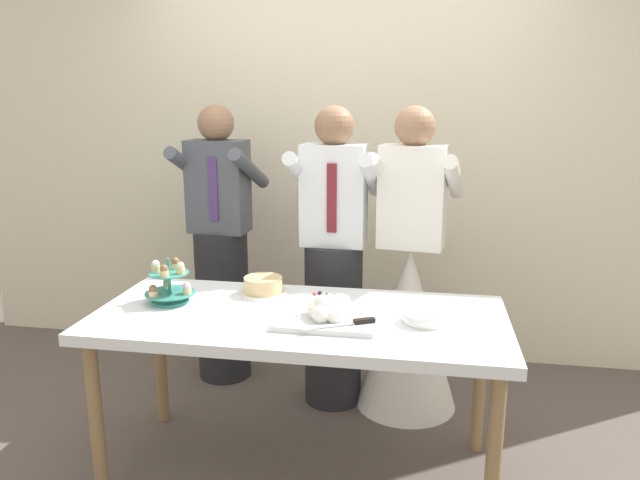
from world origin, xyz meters
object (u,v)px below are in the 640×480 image
dessert_table (299,330)px  round_cake (263,286)px  person_groom (334,275)px  cupcake_stand (170,285)px  main_cake_tray (328,312)px  person_bride (409,306)px  plate_stack (425,317)px  person_guest (221,260)px

dessert_table → round_cake: round_cake is taller
round_cake → person_groom: person_groom is taller
cupcake_stand → main_cake_tray: 0.77m
round_cake → person_bride: bearing=35.0°
dessert_table → person_groom: person_groom is taller
plate_stack → person_guest: person_guest is taller
person_bride → person_groom: bearing=-177.7°
dessert_table → plate_stack: size_ratio=9.51×
dessert_table → person_bride: person_bride is taller
cupcake_stand → main_cake_tray: (0.76, -0.12, -0.04)m
cupcake_stand → dessert_table: bearing=-4.4°
round_cake → main_cake_tray: bearing=-40.2°
main_cake_tray → person_bride: 0.88m
person_guest → person_bride: bearing=-9.1°
plate_stack → person_groom: (-0.50, 0.72, -0.06)m
main_cake_tray → person_guest: person_guest is taller
round_cake → person_guest: person_guest is taller
plate_stack → person_bride: person_bride is taller
main_cake_tray → plate_stack: main_cake_tray is taller
round_cake → person_bride: size_ratio=0.14×
dessert_table → person_groom: 0.71m
dessert_table → person_guest: bearing=126.5°
main_cake_tray → plate_stack: bearing=7.9°
dessert_table → person_guest: (-0.67, 0.90, 0.05)m
round_cake → person_guest: 0.80m
cupcake_stand → main_cake_tray: cupcake_stand is taller
person_guest → plate_stack: bearing=-37.1°
main_cake_tray → person_bride: (0.32, 0.79, -0.23)m
dessert_table → person_bride: (0.46, 0.72, -0.12)m
plate_stack → round_cake: bearing=161.8°
cupcake_stand → person_guest: (-0.05, 0.85, -0.11)m
main_cake_tray → person_groom: 0.78m
person_groom → person_guest: 0.74m
round_cake → person_guest: size_ratio=0.14×
dessert_table → cupcake_stand: cupcake_stand is taller
dessert_table → plate_stack: plate_stack is taller
person_groom → person_bride: size_ratio=1.00×
plate_stack → person_guest: size_ratio=0.11×
main_cake_tray → plate_stack: 0.41m
cupcake_stand → plate_stack: cupcake_stand is taller
cupcake_stand → person_groom: bearing=44.7°
main_cake_tray → person_bride: person_bride is taller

